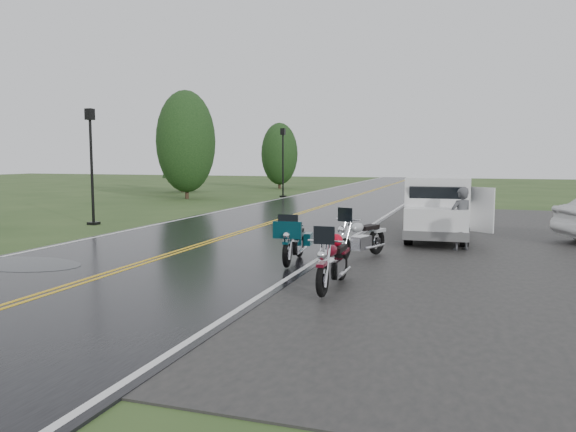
{
  "coord_description": "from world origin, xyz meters",
  "views": [
    {
      "loc": [
        7.42,
        -11.75,
        2.51
      ],
      "look_at": [
        2.8,
        2.0,
        1.0
      ],
      "focal_mm": 35.0,
      "sensor_mm": 36.0,
      "label": 1
    }
  ],
  "objects": [
    {
      "name": "ground",
      "position": [
        0.0,
        0.0,
        0.0
      ],
      "size": [
        120.0,
        120.0,
        0.0
      ],
      "primitive_type": "plane",
      "color": "#2D471E",
      "rests_on": "ground"
    },
    {
      "name": "road",
      "position": [
        0.0,
        10.0,
        0.02
      ],
      "size": [
        8.0,
        100.0,
        0.04
      ],
      "primitive_type": "cube",
      "color": "black",
      "rests_on": "ground"
    },
    {
      "name": "motorcycle_red",
      "position": [
        4.91,
        -2.37,
        0.62
      ],
      "size": [
        0.78,
        2.1,
        1.24
      ],
      "primitive_type": null,
      "rotation": [
        0.0,
        0.0,
        0.01
      ],
      "color": "#510915",
      "rests_on": "ground"
    },
    {
      "name": "motorcycle_teal",
      "position": [
        3.46,
        -0.03,
        0.6
      ],
      "size": [
        0.96,
        2.1,
        1.2
      ],
      "primitive_type": null,
      "rotation": [
        0.0,
        0.0,
        0.11
      ],
      "color": "#042D35",
      "rests_on": "ground"
    },
    {
      "name": "motorcycle_silver",
      "position": [
        4.49,
        0.97,
        0.63
      ],
      "size": [
        1.49,
        2.29,
        1.27
      ],
      "primitive_type": null,
      "rotation": [
        0.0,
        0.0,
        -0.36
      ],
      "color": "#A5A9AC",
      "rests_on": "ground"
    },
    {
      "name": "van_white",
      "position": [
        5.63,
        4.44,
        0.99
      ],
      "size": [
        2.12,
        5.11,
        1.98
      ],
      "primitive_type": null,
      "rotation": [
        0.0,
        0.0,
        0.05
      ],
      "color": "white",
      "rests_on": "ground"
    },
    {
      "name": "person_at_van",
      "position": [
        7.06,
        3.9,
        0.85
      ],
      "size": [
        0.74,
        0.7,
        1.7
      ],
      "primitive_type": "imported",
      "rotation": [
        0.0,
        0.0,
        3.81
      ],
      "color": "#46484B",
      "rests_on": "ground"
    },
    {
      "name": "lamp_post_near_left",
      "position": [
        -6.19,
        5.77,
        2.18
      ],
      "size": [
        0.37,
        0.37,
        4.36
      ],
      "primitive_type": null,
      "color": "black",
      "rests_on": "ground"
    },
    {
      "name": "lamp_post_far_left",
      "position": [
        -4.26,
        21.98,
        2.2
      ],
      "size": [
        0.38,
        0.38,
        4.4
      ],
      "primitive_type": null,
      "color": "black",
      "rests_on": "ground"
    },
    {
      "name": "tree_left_mid",
      "position": [
        -9.36,
        18.74,
        2.81
      ],
      "size": [
        3.59,
        3.59,
        5.61
      ],
      "primitive_type": null,
      "color": "#1E3D19",
      "rests_on": "ground"
    },
    {
      "name": "tree_left_far",
      "position": [
        -7.79,
        31.31,
        2.27
      ],
      "size": [
        2.95,
        2.95,
        4.55
      ],
      "primitive_type": null,
      "color": "#1E3D19",
      "rests_on": "ground"
    },
    {
      "name": "pine_left_far",
      "position": [
        -12.98,
        24.69,
        3.0
      ],
      "size": [
        2.88,
        2.88,
        5.99
      ],
      "primitive_type": null,
      "color": "#1E3D19",
      "rests_on": "ground"
    }
  ]
}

